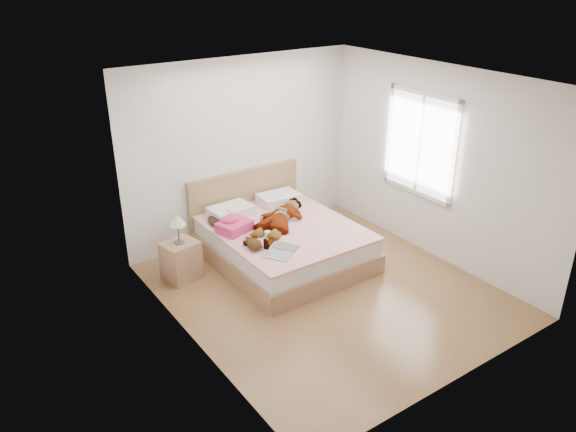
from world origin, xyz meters
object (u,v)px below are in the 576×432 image
Objects in this scene: bed at (280,240)px; phone at (230,211)px; magazine at (283,251)px; coffee_mug at (268,234)px; towel at (233,225)px; nightstand at (181,258)px; woman at (278,217)px; plush_toy at (254,244)px.

phone is at bearing 141.15° from bed.
magazine is 4.73× the size of coffee_mug.
phone is 0.28m from towel.
nightstand is at bearing 172.66° from towel.
magazine is (-0.41, -0.66, 0.24)m from bed.
nightstand reaches higher than woman.
bed reaches higher than phone.
phone reaches higher than plush_toy.
magazine is at bearing -44.96° from nightstand.
bed is 3.73× the size of magazine.
magazine is at bearing -98.11° from coffee_mug.
bed is 0.72m from towel.
bed is at bearing 34.09° from coffee_mug.
coffee_mug is at bearing -110.47° from phone.
nightstand is (-1.33, 0.25, -0.31)m from woman.
phone is 1.10m from magazine.
towel is 0.54× the size of nightstand.
plush_toy is (-0.67, -0.41, 0.31)m from bed.
woman is at bearing -10.65° from nightstand.
bed is 2.31× the size of nightstand.
bed is 0.51m from coffee_mug.
towel is at bearing -7.34° from nightstand.
magazine is 0.62× the size of nightstand.
coffee_mug is (0.26, -0.41, -0.04)m from towel.
towel is (-0.62, 0.17, 0.32)m from bed.
nightstand is at bearing 135.04° from magazine.
nightstand is (-0.93, 0.93, -0.22)m from magazine.
woman is 3.04× the size of towel.
bed is 0.84m from plush_toy.
magazine is at bearing -119.16° from phone.
coffee_mug is at bearing -86.94° from woman.
coffee_mug reaches higher than magazine.
towel is 1.78× the size of plush_toy.
bed reaches higher than plush_toy.
phone is 0.69m from coffee_mug.
plush_toy is 1.00m from nightstand.
woman reaches higher than phone.
magazine is 0.43m from coffee_mug.
coffee_mug is 0.43× the size of plush_toy.
woman reaches higher than plush_toy.
towel is 0.49m from coffee_mug.
coffee_mug is at bearing 28.77° from plush_toy.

